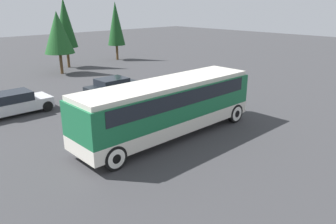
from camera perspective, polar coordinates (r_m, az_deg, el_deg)
name	(u,v)px	position (r m, az deg, el deg)	size (l,w,h in m)	color
ground_plane	(168,136)	(16.95, 0.00, -4.17)	(120.00, 120.00, 0.00)	#38383A
tour_bus	(169,103)	(16.42, 0.24, 1.55)	(10.15, 2.58, 2.88)	silver
parked_car_near	(114,87)	(24.10, -9.45, 4.25)	(4.05, 1.86, 1.40)	black
parked_car_mid	(15,103)	(22.12, -25.15, 1.42)	(4.16, 1.90, 1.41)	#BCBCC1
tree_left	(116,24)	(40.17, -9.09, 14.94)	(2.03, 2.03, 6.72)	brown
tree_center	(65,23)	(36.26, -17.52, 14.56)	(2.27, 2.27, 7.05)	brown
tree_right	(58,33)	(33.11, -18.61, 12.98)	(2.78, 2.78, 5.85)	brown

